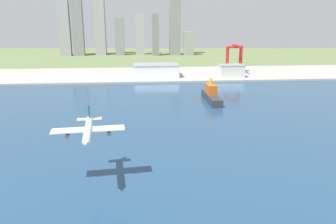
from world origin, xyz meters
name	(u,v)px	position (x,y,z in m)	size (l,w,h in m)	color
ground_plane	(148,107)	(0.00, 300.00, 0.00)	(2400.00, 2400.00, 0.00)	#637747
water_bay	(151,126)	(0.00, 240.00, 0.07)	(840.00, 360.00, 0.15)	navy
industrial_pier	(144,74)	(0.00, 490.00, 1.25)	(840.00, 140.00, 2.50)	#A5A19C
airplane_landing	(88,130)	(-32.13, 152.57, 27.70)	(34.23, 37.42, 11.19)	white
container_barge	(211,95)	(63.46, 316.33, 6.10)	(10.55, 55.49, 22.07)	#2D3338
port_crane_red	(235,52)	(137.00, 488.55, 32.53)	(23.08, 45.03, 41.99)	red
warehouse_main	(156,70)	(16.92, 463.23, 11.00)	(62.49, 41.72, 16.96)	white
warehouse_annex	(231,71)	(120.78, 448.63, 10.98)	(34.32, 24.80, 16.92)	silver
distant_skyline	(121,27)	(-46.97, 811.01, 65.45)	(316.52, 55.60, 159.26)	#92949D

